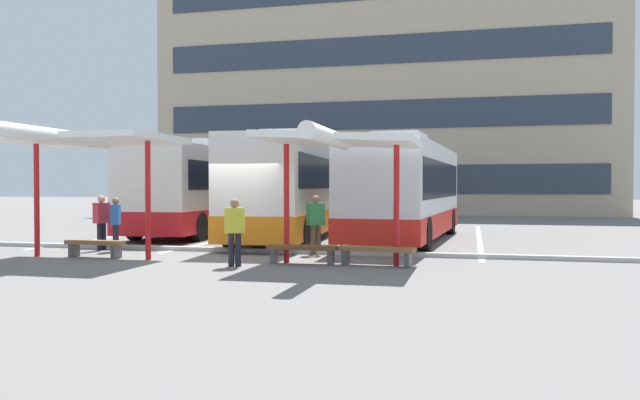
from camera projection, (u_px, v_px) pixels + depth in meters
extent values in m
plane|color=slate|center=(238.00, 254.00, 17.38)|extent=(160.00, 160.00, 0.00)
cube|color=tan|center=(390.00, 101.00, 48.77)|extent=(31.44, 15.41, 17.00)
cube|color=#2D3847|center=(374.00, 179.00, 41.39)|extent=(28.93, 0.08, 1.87)
cube|color=#2D3847|center=(374.00, 115.00, 41.30)|extent=(28.93, 0.08, 1.87)
cube|color=#2D3847|center=(375.00, 50.00, 41.21)|extent=(28.93, 0.08, 1.87)
cube|color=silver|center=(213.00, 188.00, 25.84)|extent=(3.06, 12.08, 3.03)
cube|color=red|center=(213.00, 216.00, 25.87)|extent=(3.10, 12.12, 0.78)
cube|color=black|center=(213.00, 177.00, 25.83)|extent=(3.05, 11.13, 1.00)
cube|color=black|center=(256.00, 181.00, 31.68)|extent=(2.25, 0.18, 1.82)
cube|color=silver|center=(199.00, 145.00, 24.34)|extent=(1.62, 2.26, 0.36)
cylinder|color=black|center=(223.00, 215.00, 30.41)|extent=(0.34, 1.01, 1.00)
cylinder|color=black|center=(270.00, 215.00, 29.95)|extent=(0.34, 1.01, 1.00)
cylinder|color=black|center=(135.00, 226.00, 21.80)|extent=(0.34, 1.01, 1.00)
cylinder|color=black|center=(199.00, 227.00, 21.34)|extent=(0.34, 1.01, 1.00)
cube|color=silver|center=(297.00, 187.00, 23.03)|extent=(3.26, 12.28, 3.12)
cube|color=orange|center=(297.00, 219.00, 23.06)|extent=(3.30, 12.32, 0.78)
cube|color=black|center=(297.00, 174.00, 23.02)|extent=(3.22, 11.31, 1.04)
cube|color=black|center=(324.00, 179.00, 28.97)|extent=(2.13, 0.23, 1.87)
cube|color=silver|center=(288.00, 137.00, 21.50)|extent=(1.60, 2.30, 0.36)
cylinder|color=black|center=(293.00, 218.00, 27.65)|extent=(0.37, 1.02, 1.00)
cylinder|color=black|center=(343.00, 218.00, 27.28)|extent=(0.37, 1.02, 1.00)
cylinder|color=black|center=(230.00, 232.00, 18.85)|extent=(0.37, 1.02, 1.00)
cylinder|color=black|center=(303.00, 233.00, 18.47)|extent=(0.37, 1.02, 1.00)
cube|color=silver|center=(406.00, 190.00, 21.60)|extent=(3.18, 10.27, 2.96)
cube|color=red|center=(406.00, 222.00, 21.62)|extent=(3.23, 10.31, 0.72)
cube|color=black|center=(406.00, 180.00, 21.59)|extent=(3.16, 9.46, 1.19)
cube|color=black|center=(427.00, 181.00, 26.38)|extent=(2.19, 0.23, 1.78)
cube|color=silver|center=(400.00, 139.00, 20.36)|extent=(1.64, 2.30, 0.36)
cylinder|color=black|center=(393.00, 220.00, 25.27)|extent=(0.37, 1.02, 1.00)
cylinder|color=black|center=(450.00, 221.00, 24.57)|extent=(0.37, 1.02, 1.00)
cylinder|color=black|center=(348.00, 233.00, 18.68)|extent=(0.37, 1.02, 1.00)
cylinder|color=black|center=(425.00, 234.00, 17.98)|extent=(0.37, 1.02, 1.00)
cube|color=white|center=(145.00, 233.00, 25.35)|extent=(0.16, 14.00, 0.01)
cube|color=white|center=(247.00, 235.00, 24.32)|extent=(0.16, 14.00, 0.01)
cube|color=white|center=(358.00, 237.00, 23.28)|extent=(0.16, 14.00, 0.01)
cube|color=white|center=(479.00, 239.00, 22.25)|extent=(0.16, 14.00, 0.01)
cylinder|color=red|center=(37.00, 200.00, 16.73)|extent=(0.14, 0.14, 3.02)
cylinder|color=red|center=(148.00, 201.00, 15.96)|extent=(0.14, 0.14, 3.02)
cube|color=white|center=(91.00, 139.00, 16.31)|extent=(4.28, 3.05, 0.19)
cylinder|color=white|center=(56.00, 136.00, 14.97)|extent=(0.36, 4.28, 0.36)
cube|color=brown|center=(95.00, 242.00, 16.52)|extent=(1.62, 0.50, 0.10)
cube|color=#4C4C51|center=(74.00, 250.00, 16.71)|extent=(0.14, 0.34, 0.35)
cube|color=#4C4C51|center=(116.00, 252.00, 16.34)|extent=(0.14, 0.34, 0.35)
cylinder|color=red|center=(286.00, 203.00, 15.42)|extent=(0.14, 0.14, 2.92)
cylinder|color=red|center=(396.00, 204.00, 14.78)|extent=(0.14, 0.14, 2.92)
cube|color=white|center=(340.00, 140.00, 15.06)|extent=(3.71, 2.94, 0.33)
cylinder|color=white|center=(328.00, 137.00, 13.78)|extent=(0.36, 3.71, 0.36)
cube|color=brown|center=(302.00, 247.00, 15.16)|extent=(1.72, 0.46, 0.10)
cube|color=#4C4C51|center=(274.00, 256.00, 15.31)|extent=(0.13, 0.34, 0.35)
cube|color=#4C4C51|center=(331.00, 257.00, 15.01)|extent=(0.13, 0.34, 0.35)
cube|color=brown|center=(376.00, 249.00, 14.78)|extent=(1.87, 0.66, 0.10)
cube|color=#4C4C51|center=(346.00, 257.00, 15.06)|extent=(0.16, 0.35, 0.35)
cube|color=#4C4C51|center=(408.00, 260.00, 14.50)|extent=(0.16, 0.35, 0.35)
cube|color=#ADADA8|center=(244.00, 250.00, 17.84)|extent=(44.00, 0.24, 0.12)
cylinder|color=black|center=(104.00, 236.00, 18.48)|extent=(0.14, 0.14, 0.80)
cylinder|color=black|center=(99.00, 237.00, 18.34)|extent=(0.14, 0.14, 0.80)
cube|color=#BF333F|center=(101.00, 213.00, 18.39)|extent=(0.32, 0.50, 0.60)
sphere|color=tan|center=(101.00, 199.00, 18.39)|extent=(0.22, 0.22, 0.22)
cylinder|color=black|center=(231.00, 250.00, 14.66)|extent=(0.14, 0.14, 0.79)
cylinder|color=black|center=(238.00, 250.00, 14.67)|extent=(0.14, 0.14, 0.79)
cube|color=gold|center=(235.00, 220.00, 14.65)|extent=(0.50, 0.34, 0.59)
sphere|color=#936B4C|center=(235.00, 203.00, 14.64)|extent=(0.21, 0.21, 0.21)
cylinder|color=brown|center=(318.00, 240.00, 17.29)|extent=(0.14, 0.14, 0.81)
cylinder|color=brown|center=(313.00, 240.00, 17.21)|extent=(0.14, 0.14, 0.81)
cube|color=#338C4C|center=(316.00, 214.00, 17.23)|extent=(0.50, 0.48, 0.61)
sphere|color=#936B4C|center=(316.00, 199.00, 17.22)|extent=(0.22, 0.22, 0.22)
cylinder|color=black|center=(116.00, 238.00, 18.20)|extent=(0.14, 0.14, 0.77)
cylinder|color=black|center=(115.00, 238.00, 18.05)|extent=(0.14, 0.14, 0.77)
cube|color=#2659A5|center=(116.00, 215.00, 18.11)|extent=(0.37, 0.50, 0.58)
sphere|color=#936B4C|center=(116.00, 201.00, 18.10)|extent=(0.21, 0.21, 0.21)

